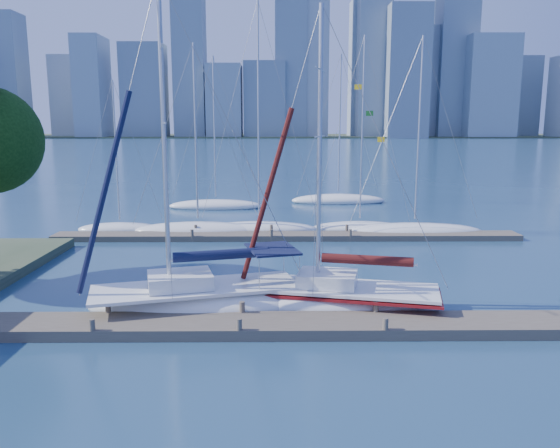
{
  "coord_description": "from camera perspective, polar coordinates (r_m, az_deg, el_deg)",
  "views": [
    {
      "loc": [
        1.22,
        -18.57,
        7.31
      ],
      "look_at": [
        1.44,
        4.0,
        3.18
      ],
      "focal_mm": 35.0,
      "sensor_mm": 36.0,
      "label": 1
    }
  ],
  "objects": [
    {
      "name": "near_dock",
      "position": [
        19.92,
        -4.11,
        -10.57
      ],
      "size": [
        26.0,
        2.0,
        0.4
      ],
      "primitive_type": "cube",
      "color": "brown",
      "rests_on": "ground"
    },
    {
      "name": "sailboat_navy",
      "position": [
        21.91,
        -8.79,
        -6.51
      ],
      "size": [
        9.12,
        4.95,
        13.14
      ],
      "rotation": [
        0.0,
        0.0,
        0.26
      ],
      "color": "white",
      "rests_on": "ground"
    },
    {
      "name": "sailboat_maroon",
      "position": [
        21.98,
        6.39,
        -6.5
      ],
      "size": [
        8.53,
        4.43,
        12.26
      ],
      "rotation": [
        0.0,
        0.0,
        -0.23
      ],
      "color": "white",
      "rests_on": "ground"
    },
    {
      "name": "skyline",
      "position": [
        310.67,
        2.21,
        15.6
      ],
      "size": [
        504.01,
        51.31,
        118.31
      ],
      "color": "#8699AD",
      "rests_on": "ground"
    },
    {
      "name": "bg_boat_6",
      "position": [
        48.47,
        -6.7,
        1.95
      ],
      "size": [
        8.58,
        4.34,
        13.37
      ],
      "rotation": [
        0.0,
        0.0,
        -0.25
      ],
      "color": "white",
      "rests_on": "ground"
    },
    {
      "name": "bg_boat_4",
      "position": [
        37.68,
        13.88,
        -0.7
      ],
      "size": [
        9.44,
        4.12,
        13.21
      ],
      "rotation": [
        0.0,
        0.0,
        0.19
      ],
      "color": "white",
      "rests_on": "ground"
    },
    {
      "name": "bg_boat_2",
      "position": [
        37.33,
        -2.19,
        -0.47
      ],
      "size": [
        8.31,
        3.59,
        15.47
      ],
      "rotation": [
        0.0,
        0.0,
        -0.17
      ],
      "color": "white",
      "rests_on": "ground"
    },
    {
      "name": "far_shore",
      "position": [
        338.65,
        -0.77,
        9.14
      ],
      "size": [
        800.0,
        100.0,
        1.5
      ],
      "primitive_type": "cube",
      "color": "#38472D",
      "rests_on": "ground"
    },
    {
      "name": "far_dock",
      "position": [
        35.3,
        0.72,
        -1.28
      ],
      "size": [
        30.0,
        1.8,
        0.36
      ],
      "primitive_type": "cube",
      "color": "brown",
      "rests_on": "ground"
    },
    {
      "name": "bg_boat_3",
      "position": [
        38.3,
        8.32,
        -0.35
      ],
      "size": [
        7.04,
        3.55,
        13.39
      ],
      "rotation": [
        0.0,
        0.0,
        -0.24
      ],
      "color": "white",
      "rests_on": "ground"
    },
    {
      "name": "bg_boat_7",
      "position": [
        51.82,
        6.11,
        2.53
      ],
      "size": [
        9.04,
        5.99,
        13.95
      ],
      "rotation": [
        0.0,
        0.0,
        0.44
      ],
      "color": "white",
      "rests_on": "ground"
    },
    {
      "name": "bg_boat_0",
      "position": [
        39.18,
        -16.35,
        -0.47
      ],
      "size": [
        6.0,
        2.49,
        10.5
      ],
      "rotation": [
        0.0,
        0.0,
        0.1
      ],
      "color": "white",
      "rests_on": "ground"
    },
    {
      "name": "ground",
      "position": [
        19.99,
        -4.1,
        -11.11
      ],
      "size": [
        700.0,
        700.0,
        0.0
      ],
      "primitive_type": "plane",
      "color": "#172E4B",
      "rests_on": "ground"
    },
    {
      "name": "bg_boat_1",
      "position": [
        37.3,
        -8.54,
        -0.62
      ],
      "size": [
        8.86,
        5.83,
        12.82
      ],
      "rotation": [
        0.0,
        0.0,
        0.43
      ],
      "color": "white",
      "rests_on": "ground"
    }
  ]
}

